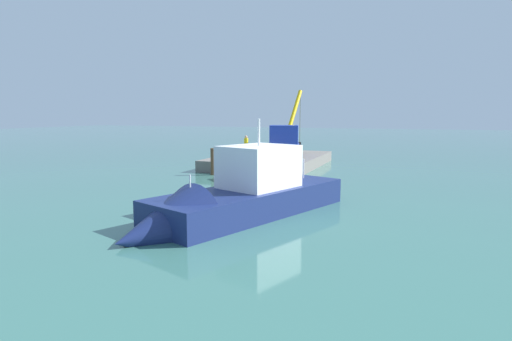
{
  "coord_description": "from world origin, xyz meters",
  "views": [
    {
      "loc": [
        27.2,
        11.71,
        4.47
      ],
      "look_at": [
        0.19,
        1.28,
        0.53
      ],
      "focal_mm": 29.64,
      "sensor_mm": 36.0,
      "label": 1
    }
  ],
  "objects_px": {
    "crane_truck": "(285,140)",
    "moored_yacht": "(227,210)",
    "salvaged_car": "(254,170)",
    "dock_worker": "(246,146)"
  },
  "relations": [
    {
      "from": "crane_truck",
      "to": "moored_yacht",
      "type": "distance_m",
      "value": 18.78
    },
    {
      "from": "salvaged_car",
      "to": "moored_yacht",
      "type": "bearing_deg",
      "value": 15.35
    },
    {
      "from": "salvaged_car",
      "to": "moored_yacht",
      "type": "xyz_separation_m",
      "value": [
        10.02,
        2.75,
        -0.29
      ]
    },
    {
      "from": "crane_truck",
      "to": "dock_worker",
      "type": "relative_size",
      "value": 4.72
    },
    {
      "from": "dock_worker",
      "to": "moored_yacht",
      "type": "distance_m",
      "value": 17.33
    },
    {
      "from": "crane_truck",
      "to": "dock_worker",
      "type": "height_order",
      "value": "crane_truck"
    },
    {
      "from": "dock_worker",
      "to": "salvaged_car",
      "type": "distance_m",
      "value": 7.05
    },
    {
      "from": "crane_truck",
      "to": "dock_worker",
      "type": "xyz_separation_m",
      "value": [
        2.17,
        -2.69,
        -0.39
      ]
    },
    {
      "from": "crane_truck",
      "to": "moored_yacht",
      "type": "xyz_separation_m",
      "value": [
        18.43,
        3.17,
        -1.74
      ]
    },
    {
      "from": "salvaged_car",
      "to": "moored_yacht",
      "type": "distance_m",
      "value": 10.39
    }
  ]
}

